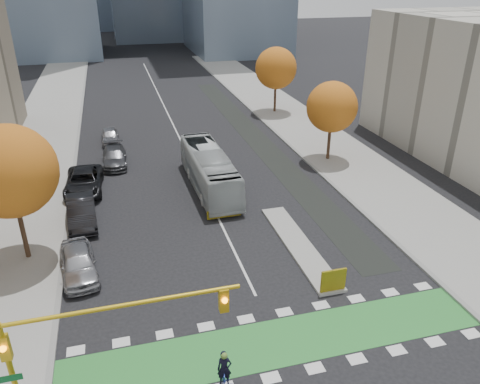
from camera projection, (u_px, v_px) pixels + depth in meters
ground at (290, 366)px, 20.27m from camera, size 300.00×300.00×0.00m
sidewalk_west at (21, 202)px, 34.43m from camera, size 7.00×120.00×0.15m
sidewalk_east at (353, 165)px, 40.88m from camera, size 7.00×120.00×0.15m
curb_west at (71, 196)px, 35.27m from camera, size 0.30×120.00×0.16m
curb_east at (316, 169)px, 40.04m from camera, size 0.30×120.00×0.16m
bike_crossing at (278, 342)px, 21.58m from camera, size 20.00×3.00×0.01m
centre_line at (169, 116)px, 55.10m from camera, size 0.15×70.00×0.01m
bike_lane_paint at (254, 136)px, 48.18m from camera, size 2.50×50.00×0.01m
median_island at (298, 245)px, 29.03m from camera, size 1.60×10.00×0.16m
hazard_board at (333, 280)px, 24.54m from camera, size 1.40×0.12×1.30m
tree_west at (9, 171)px, 25.44m from camera, size 5.20×5.20×8.22m
tree_east_near at (332, 107)px, 40.20m from camera, size 4.40×4.40×7.08m
tree_east_far at (276, 68)px, 54.09m from camera, size 4.80×4.80×7.65m
traffic_signal_west at (86, 337)px, 16.20m from camera, size 8.53×0.56×5.20m
cyclist at (225, 379)px, 18.76m from camera, size 0.96×1.88×2.07m
bus at (209, 170)px, 36.20m from camera, size 2.81×11.09×3.07m
parked_car_a at (78, 263)px, 26.01m from camera, size 2.48×4.91×1.61m
parked_car_b at (82, 212)px, 31.37m from camera, size 2.13×5.25×1.69m
parked_car_c at (114, 157)px, 40.90m from camera, size 2.17×5.10×1.47m
parked_car_d at (84, 182)px, 35.93m from camera, size 2.94×5.96×1.63m
parked_car_e at (110, 136)px, 46.21m from camera, size 1.69×4.14×1.41m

